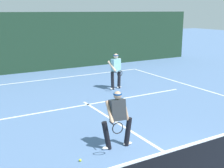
{
  "coord_description": "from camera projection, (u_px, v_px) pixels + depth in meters",
  "views": [
    {
      "loc": [
        -4.61,
        -3.76,
        3.53
      ],
      "look_at": [
        0.43,
        4.93,
        1.0
      ],
      "focal_mm": 47.24,
      "sensor_mm": 36.0,
      "label": 1
    }
  ],
  "objects": [
    {
      "name": "tennis_ball",
      "position": [
        80.0,
        160.0,
        7.05
      ],
      "size": [
        0.07,
        0.07,
        0.07
      ],
      "primitive_type": "sphere",
      "color": "#D1E033",
      "rests_on": "ground_plane"
    },
    {
      "name": "court_line_service",
      "position": [
        88.0,
        104.0,
        11.32
      ],
      "size": [
        8.98,
        0.1,
        0.01
      ],
      "primitive_type": "cube",
      "color": "white",
      "rests_on": "ground_plane"
    },
    {
      "name": "player_far",
      "position": [
        116.0,
        70.0,
        13.36
      ],
      "size": [
        0.66,
        0.91,
        1.63
      ],
      "rotation": [
        0.0,
        0.0,
        3.31
      ],
      "color": "black",
      "rests_on": "ground_plane"
    },
    {
      "name": "court_line_baseline_far",
      "position": [
        48.0,
        79.0,
        15.43
      ],
      "size": [
        11.01,
        0.1,
        0.01
      ],
      "primitive_type": "cube",
      "color": "white",
      "rests_on": "ground_plane"
    },
    {
      "name": "tennis_net",
      "position": [
        213.0,
        159.0,
        6.13
      ],
      "size": [
        12.06,
        0.09,
        1.07
      ],
      "color": "#1E4723",
      "rests_on": "ground_plane"
    },
    {
      "name": "court_line_centre",
      "position": [
        128.0,
        130.0,
        8.94
      ],
      "size": [
        0.1,
        6.4,
        0.01
      ],
      "primitive_type": "cube",
      "color": "white",
      "rests_on": "ground_plane"
    },
    {
      "name": "back_fence_windscreen",
      "position": [
        33.0,
        42.0,
        16.98
      ],
      "size": [
        22.93,
        0.12,
        3.42
      ],
      "primitive_type": "cube",
      "color": "#1C3725",
      "rests_on": "ground_plane"
    },
    {
      "name": "player_near",
      "position": [
        117.0,
        117.0,
        7.58
      ],
      "size": [
        0.92,
        0.82,
        1.54
      ],
      "rotation": [
        0.0,
        0.0,
        3.04
      ],
      "color": "black",
      "rests_on": "ground_plane"
    }
  ]
}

